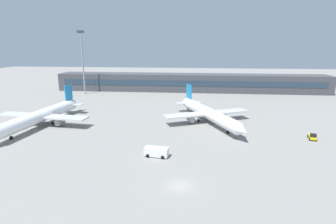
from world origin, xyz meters
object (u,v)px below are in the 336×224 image
object	(u,v)px
baggage_tug_yellow	(312,137)
floodlight_tower_west	(82,59)
airplane_near	(40,116)
service_van_white	(157,152)
airplane_mid	(209,113)

from	to	relation	value
baggage_tug_yellow	floodlight_tower_west	bearing A→B (deg)	145.85
airplane_near	service_van_white	size ratio (longest dim) A/B	7.56
airplane_mid	baggage_tug_yellow	size ratio (longest dim) A/B	9.82
airplane_near	service_van_white	bearing A→B (deg)	-26.03
airplane_near	baggage_tug_yellow	world-z (taller)	airplane_near
airplane_mid	floodlight_tower_west	xyz separation A→B (m)	(-59.12, 45.25, 14.27)
airplane_near	floodlight_tower_west	world-z (taller)	floodlight_tower_west
baggage_tug_yellow	floodlight_tower_west	distance (m)	104.35
airplane_mid	floodlight_tower_west	size ratio (longest dim) A/B	1.24
airplane_mid	airplane_near	bearing A→B (deg)	-170.10
airplane_near	floodlight_tower_west	distance (m)	56.56
airplane_near	baggage_tug_yellow	distance (m)	76.65
airplane_mid	baggage_tug_yellow	xyz separation A→B (m)	(26.15, -12.59, -2.23)
service_van_white	airplane_near	bearing A→B (deg)	153.97
floodlight_tower_west	baggage_tug_yellow	bearing A→B (deg)	-34.15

